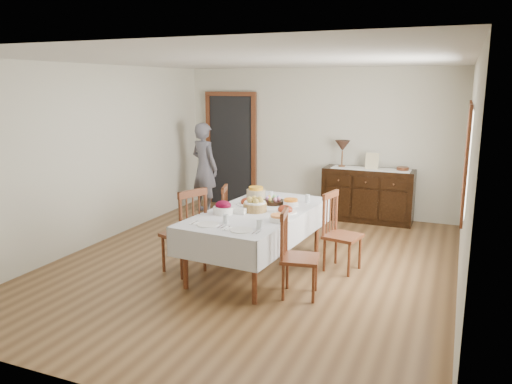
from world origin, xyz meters
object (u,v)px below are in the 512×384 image
at_px(chair_left_far, 216,218).
at_px(chair_right_near, 296,253).
at_px(table_lamp, 342,147).
at_px(person, 204,165).
at_px(dining_table, 258,218).
at_px(sideboard, 368,195).
at_px(chair_left_near, 186,230).
at_px(chair_right_far, 339,231).

relative_size(chair_left_far, chair_right_near, 0.96).
relative_size(chair_left_far, table_lamp, 2.03).
distance_m(chair_right_near, person, 4.01).
xyz_separation_m(dining_table, person, (-2.00, 2.33, 0.20)).
bearing_deg(sideboard, table_lamp, 179.10).
bearing_deg(chair_left_near, chair_right_near, 105.54).
relative_size(chair_left_near, chair_right_near, 1.11).
relative_size(sideboard, person, 0.86).
relative_size(chair_right_near, person, 0.56).
distance_m(chair_left_near, sideboard, 3.70).
distance_m(chair_right_near, chair_right_far, 1.01).
xyz_separation_m(dining_table, chair_right_far, (0.96, 0.38, -0.17)).
bearing_deg(chair_right_near, table_lamp, -6.17).
height_order(chair_right_far, table_lamp, table_lamp).
relative_size(chair_left_far, sideboard, 0.61).
bearing_deg(table_lamp, dining_table, -98.05).
bearing_deg(person, chair_right_near, 153.15).
bearing_deg(dining_table, chair_right_far, 26.45).
bearing_deg(person, chair_left_far, 142.70).
bearing_deg(chair_left_far, chair_right_far, 70.13).
bearing_deg(dining_table, sideboard, 77.62).
height_order(chair_left_near, person, person).
xyz_separation_m(chair_right_near, table_lamp, (-0.30, 3.46, 0.77)).
bearing_deg(chair_right_far, table_lamp, 24.55).
bearing_deg(chair_right_near, chair_left_near, 73.51).
height_order(chair_left_near, chair_left_far, chair_left_near).
relative_size(chair_left_near, sideboard, 0.72).
xyz_separation_m(chair_right_far, sideboard, (-0.08, 2.47, -0.05)).
bearing_deg(table_lamp, chair_left_near, -109.39).
distance_m(dining_table, person, 3.08).
bearing_deg(chair_left_near, person, -135.15).
height_order(chair_left_near, sideboard, chair_left_near).
bearing_deg(dining_table, chair_left_far, 155.60).
height_order(chair_right_near, person, person).
distance_m(chair_left_near, table_lamp, 3.59).
xyz_separation_m(dining_table, sideboard, (0.88, 2.85, -0.22)).
bearing_deg(dining_table, chair_right_near, -35.79).
relative_size(dining_table, chair_right_far, 2.33).
bearing_deg(table_lamp, chair_right_near, -85.06).
distance_m(chair_left_far, table_lamp, 2.81).
xyz_separation_m(dining_table, chair_left_far, (-0.82, 0.46, -0.20)).
bearing_deg(chair_right_near, sideboard, -13.99).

